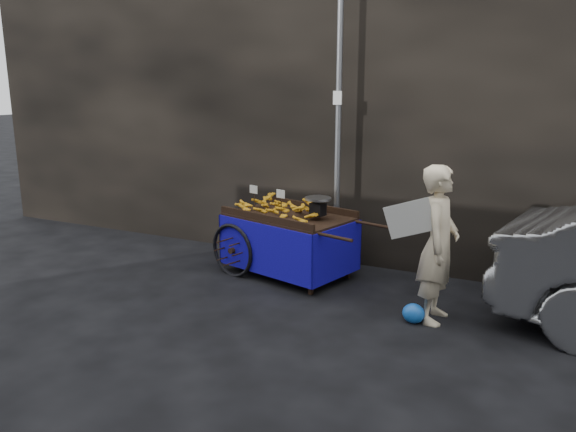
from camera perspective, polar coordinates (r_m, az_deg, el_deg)
The scene contains 6 objects.
ground at distance 7.13m, azimuth -1.26°, elevation -7.96°, with size 80.00×80.00×0.00m, color black.
building_wall at distance 8.91m, azimuth 8.82°, elevation 12.60°, with size 13.50×2.00×5.00m.
street_pole at distance 7.73m, azimuth 5.12°, elevation 8.96°, with size 0.12×0.10×4.00m.
banana_cart at distance 7.68m, azimuth -0.19°, elevation -0.47°, with size 2.44×1.55×1.23m.
vendor at distance 6.33m, azimuth 15.04°, elevation -2.81°, with size 0.79×0.64×1.75m.
plastic_bag at distance 6.44m, azimuth 12.63°, elevation -9.63°, with size 0.25×0.20×0.22m, color blue.
Camera 1 is at (3.04, -5.91, 2.58)m, focal length 35.00 mm.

